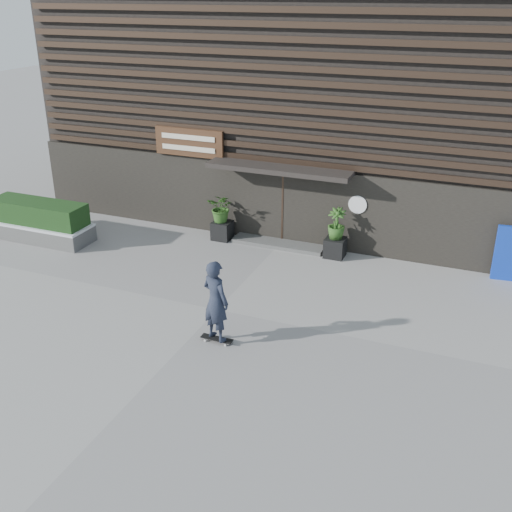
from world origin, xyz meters
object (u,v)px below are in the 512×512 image
at_px(planter_pot_left, 222,230).
at_px(skateboarder, 216,301).
at_px(raised_bed, 41,232).
at_px(planter_pot_right, 335,247).

height_order(planter_pot_left, skateboarder, skateboarder).
xyz_separation_m(planter_pot_left, raised_bed, (-5.51, -2.22, -0.05)).
relative_size(raised_bed, skateboarder, 1.69).
relative_size(planter_pot_right, raised_bed, 0.17).
relative_size(planter_pot_left, planter_pot_right, 1.00).
height_order(planter_pot_left, raised_bed, planter_pot_left).
bearing_deg(planter_pot_left, raised_bed, -158.04).
distance_m(planter_pot_left, planter_pot_right, 3.80).
height_order(planter_pot_right, raised_bed, planter_pot_right).
distance_m(planter_pot_right, raised_bed, 9.58).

